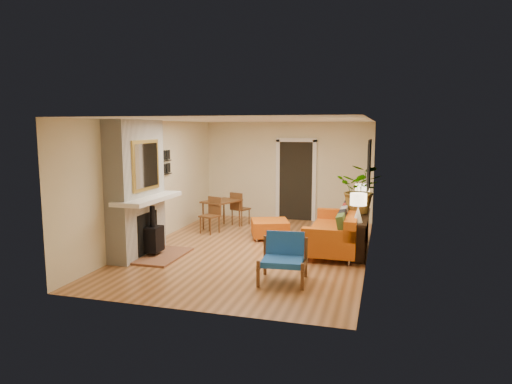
# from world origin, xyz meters

# --- Properties ---
(room_shell) EXTENTS (6.50, 6.50, 6.50)m
(room_shell) POSITION_xyz_m (0.60, 2.63, 1.24)
(room_shell) COLOR #B77746
(room_shell) RESTS_ON ground
(fireplace) EXTENTS (1.09, 1.68, 2.60)m
(fireplace) POSITION_xyz_m (-2.00, -1.00, 1.24)
(fireplace) COLOR white
(fireplace) RESTS_ON ground
(sofa) EXTENTS (0.97, 2.26, 0.89)m
(sofa) POSITION_xyz_m (1.67, 0.44, 0.39)
(sofa) COLOR silver
(sofa) RESTS_ON ground
(ottoman) EXTENTS (1.02, 1.02, 0.40)m
(ottoman) POSITION_xyz_m (0.09, 1.04, 0.23)
(ottoman) COLOR silver
(ottoman) RESTS_ON ground
(blue_chair) EXTENTS (0.79, 0.77, 0.77)m
(blue_chair) POSITION_xyz_m (0.99, -1.66, 0.41)
(blue_chair) COLOR brown
(blue_chair) RESTS_ON ground
(dining_table) EXTENTS (1.03, 1.59, 0.84)m
(dining_table) POSITION_xyz_m (-1.24, 1.67, 0.55)
(dining_table) COLOR brown
(dining_table) RESTS_ON ground
(console_table) EXTENTS (0.34, 1.85, 0.72)m
(console_table) POSITION_xyz_m (2.07, 0.44, 0.58)
(console_table) COLOR black
(console_table) RESTS_ON ground
(lamp_near) EXTENTS (0.30, 0.30, 0.54)m
(lamp_near) POSITION_xyz_m (2.07, -0.24, 1.06)
(lamp_near) COLOR white
(lamp_near) RESTS_ON console_table
(lamp_far) EXTENTS (0.30, 0.30, 0.54)m
(lamp_far) POSITION_xyz_m (2.07, 1.15, 1.06)
(lamp_far) COLOR white
(lamp_far) RESTS_ON console_table
(houseplant) EXTENTS (1.03, 0.94, 0.99)m
(houseplant) POSITION_xyz_m (2.06, 0.72, 1.22)
(houseplant) COLOR #1E5919
(houseplant) RESTS_ON console_table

